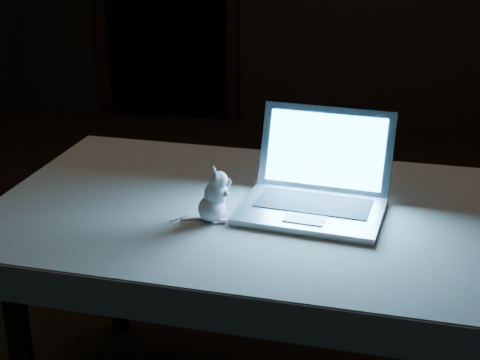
# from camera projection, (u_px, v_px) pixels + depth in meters

# --- Properties ---
(floor) EXTENTS (5.00, 5.00, 0.00)m
(floor) POSITION_uv_depth(u_px,v_px,m) (254.00, 310.00, 2.76)
(floor) COLOR black
(floor) RESTS_ON ground
(table) EXTENTS (1.34, 0.90, 0.70)m
(table) POSITION_uv_depth(u_px,v_px,m) (243.00, 313.00, 2.10)
(table) COLOR black
(table) RESTS_ON floor
(tablecloth) EXTENTS (1.62, 1.30, 0.10)m
(tablecloth) POSITION_uv_depth(u_px,v_px,m) (239.00, 225.00, 1.96)
(tablecloth) COLOR beige
(tablecloth) RESTS_ON table
(laptop) EXTENTS (0.42, 0.38, 0.26)m
(laptop) POSITION_uv_depth(u_px,v_px,m) (313.00, 170.00, 1.86)
(laptop) COLOR #A3A2A7
(laptop) RESTS_ON tablecloth
(plush_mouse) EXTENTS (0.13, 0.13, 0.15)m
(plush_mouse) POSITION_uv_depth(u_px,v_px,m) (212.00, 195.00, 1.85)
(plush_mouse) COLOR white
(plush_mouse) RESTS_ON tablecloth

